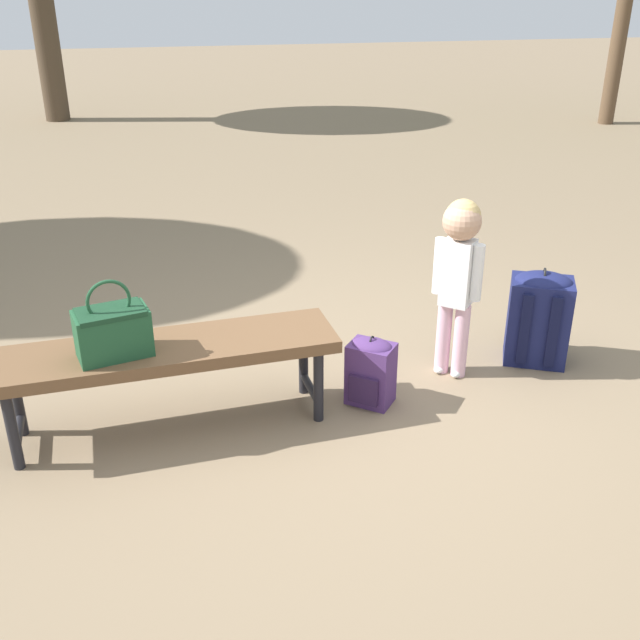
{
  "coord_description": "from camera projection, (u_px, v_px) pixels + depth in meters",
  "views": [
    {
      "loc": [
        -0.85,
        -3.16,
        2.03
      ],
      "look_at": [
        -0.13,
        0.09,
        0.45
      ],
      "focal_mm": 41.68,
      "sensor_mm": 36.0,
      "label": 1
    }
  ],
  "objects": [
    {
      "name": "ground_plane",
      "position": [
        349.0,
        404.0,
        3.82
      ],
      "size": [
        40.0,
        40.0,
        0.0
      ],
      "primitive_type": "plane",
      "color": "#7F6B51",
      "rests_on": "ground"
    },
    {
      "name": "park_bench",
      "position": [
        166.0,
        356.0,
        3.47
      ],
      "size": [
        1.62,
        0.51,
        0.45
      ],
      "color": "brown",
      "rests_on": "ground"
    },
    {
      "name": "handbag",
      "position": [
        113.0,
        330.0,
        3.3
      ],
      "size": [
        0.35,
        0.25,
        0.37
      ],
      "color": "#1E4C2D",
      "rests_on": "park_bench"
    },
    {
      "name": "child_standing",
      "position": [
        459.0,
        261.0,
        3.84
      ],
      "size": [
        0.22,
        0.2,
        0.99
      ],
      "color": "#E5B2C6",
      "rests_on": "ground"
    },
    {
      "name": "backpack_large",
      "position": [
        539.0,
        315.0,
        4.14
      ],
      "size": [
        0.41,
        0.37,
        0.56
      ],
      "color": "#191E4C",
      "rests_on": "ground"
    },
    {
      "name": "backpack_small",
      "position": [
        371.0,
        370.0,
        3.77
      ],
      "size": [
        0.28,
        0.27,
        0.38
      ],
      "color": "#4C2D66",
      "rests_on": "ground"
    }
  ]
}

